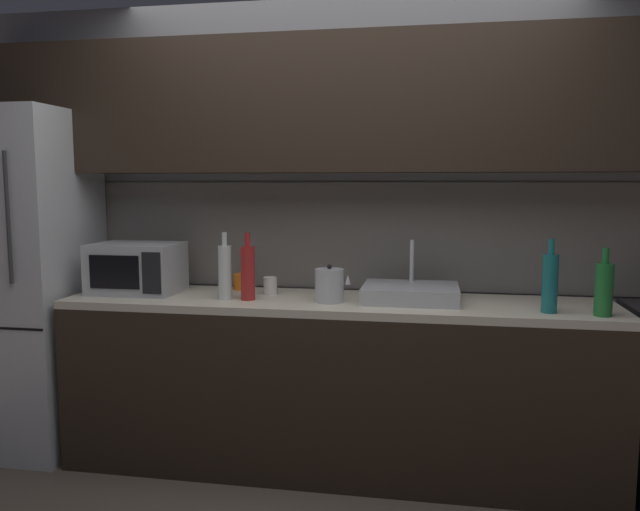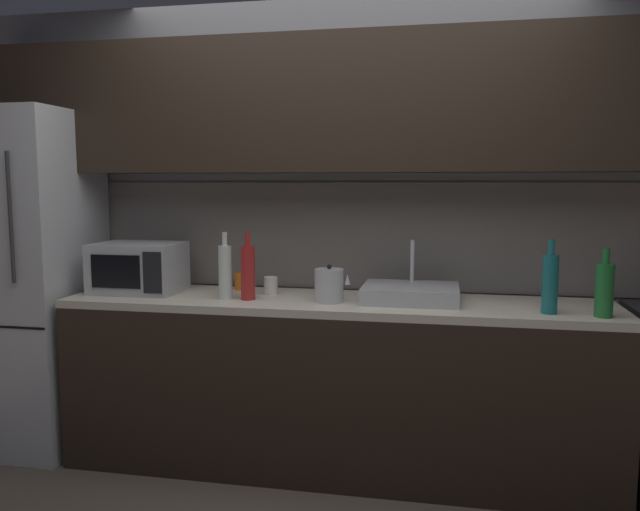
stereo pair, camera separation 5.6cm
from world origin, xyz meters
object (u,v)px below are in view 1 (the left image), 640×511
(refrigerator, at_px, (23,281))
(mug_orange, at_px, (241,282))
(kettle, at_px, (330,285))
(wine_bottle_teal, at_px, (550,282))
(wine_bottle_clear, at_px, (225,271))
(microwave, at_px, (137,268))
(wine_bottle_green, at_px, (604,288))
(mug_white, at_px, (270,286))
(wine_bottle_red, at_px, (248,272))

(refrigerator, height_order, mug_orange, refrigerator)
(kettle, bearing_deg, mug_orange, 154.10)
(wine_bottle_teal, bearing_deg, mug_orange, 167.74)
(wine_bottle_clear, bearing_deg, refrigerator, 175.80)
(microwave, xyz_separation_m, wine_bottle_clear, (0.54, -0.11, 0.01))
(microwave, xyz_separation_m, mug_orange, (0.54, 0.18, -0.09))
(microwave, bearing_deg, wine_bottle_green, -4.91)
(mug_white, distance_m, mug_orange, 0.22)
(microwave, xyz_separation_m, wine_bottle_red, (0.66, -0.11, 0.01))
(refrigerator, height_order, kettle, refrigerator)
(refrigerator, bearing_deg, mug_orange, 9.10)
(refrigerator, height_order, wine_bottle_teal, refrigerator)
(kettle, relative_size, wine_bottle_green, 0.62)
(mug_white, bearing_deg, wine_bottle_teal, -9.67)
(mug_orange, bearing_deg, wine_bottle_green, -11.78)
(microwave, bearing_deg, kettle, -4.70)
(refrigerator, distance_m, wine_bottle_red, 1.35)
(refrigerator, relative_size, kettle, 9.87)
(mug_white, bearing_deg, kettle, -24.28)
(wine_bottle_clear, bearing_deg, mug_white, 42.43)
(refrigerator, bearing_deg, wine_bottle_green, -3.46)
(wine_bottle_clear, relative_size, wine_bottle_green, 1.12)
(refrigerator, relative_size, wine_bottle_green, 6.10)
(wine_bottle_red, bearing_deg, mug_orange, 113.96)
(microwave, xyz_separation_m, mug_white, (0.73, 0.07, -0.09))
(wine_bottle_clear, bearing_deg, wine_bottle_teal, -2.18)
(wine_bottle_red, height_order, mug_orange, wine_bottle_red)
(wine_bottle_red, relative_size, mug_white, 3.71)
(mug_orange, bearing_deg, microwave, -161.77)
(wine_bottle_red, bearing_deg, mug_white, 67.56)
(refrigerator, xyz_separation_m, wine_bottle_red, (1.34, -0.09, 0.10))
(wine_bottle_clear, relative_size, wine_bottle_teal, 1.01)
(kettle, height_order, wine_bottle_green, wine_bottle_green)
(wine_bottle_clear, height_order, mug_orange, wine_bottle_clear)
(wine_bottle_clear, height_order, wine_bottle_teal, wine_bottle_clear)
(refrigerator, relative_size, wine_bottle_red, 5.47)
(wine_bottle_green, xyz_separation_m, mug_white, (-1.62, 0.27, -0.08))
(mug_orange, bearing_deg, kettle, -25.90)
(wine_bottle_red, relative_size, wine_bottle_clear, 1.00)
(wine_bottle_green, xyz_separation_m, mug_orange, (-1.81, 0.38, -0.08))
(wine_bottle_red, xyz_separation_m, wine_bottle_clear, (-0.12, -0.00, 0.00))
(microwave, bearing_deg, wine_bottle_clear, -11.32)
(kettle, bearing_deg, wine_bottle_green, -5.09)
(refrigerator, xyz_separation_m, wine_bottle_clear, (1.22, -0.09, 0.10))
(wine_bottle_green, bearing_deg, mug_orange, 168.22)
(microwave, distance_m, wine_bottle_teal, 2.13)
(microwave, distance_m, mug_white, 0.74)
(kettle, distance_m, wine_bottle_green, 1.27)
(wine_bottle_green, relative_size, mug_orange, 3.36)
(wine_bottle_red, distance_m, mug_white, 0.21)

